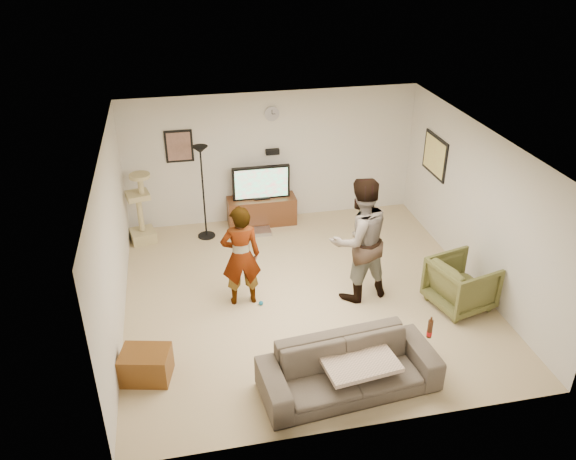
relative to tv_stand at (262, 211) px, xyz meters
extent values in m
cube|color=tan|center=(0.26, -2.50, -0.28)|extent=(5.50, 5.50, 0.02)
cube|color=white|center=(0.26, -2.50, 2.24)|extent=(5.50, 5.50, 0.02)
cube|color=beige|center=(0.26, 0.25, 0.98)|extent=(5.50, 0.04, 2.50)
cube|color=beige|center=(0.26, -5.25, 0.98)|extent=(5.50, 0.04, 2.50)
cube|color=beige|center=(-2.49, -2.50, 0.98)|extent=(0.04, 5.50, 2.50)
cube|color=beige|center=(3.01, -2.50, 0.98)|extent=(0.04, 5.50, 2.50)
cylinder|color=white|center=(0.26, 0.22, 1.83)|extent=(0.26, 0.04, 0.26)
cube|color=black|center=(0.26, 0.19, 1.11)|extent=(0.25, 0.10, 0.10)
cube|color=brown|center=(-1.44, 0.23, 1.33)|extent=(0.42, 0.03, 0.52)
cube|color=#EFCE76|center=(2.99, -0.90, 1.23)|extent=(0.03, 0.78, 0.62)
cube|color=#452514|center=(0.00, 0.00, 0.00)|extent=(1.29, 0.45, 0.54)
cube|color=#B2B1BE|center=(-0.10, -0.40, -0.23)|extent=(0.40, 0.30, 0.07)
cube|color=black|center=(0.00, 0.00, 0.59)|extent=(1.08, 0.08, 0.64)
cube|color=#30F19E|center=(0.00, -0.04, 0.59)|extent=(0.99, 0.01, 0.56)
cylinder|color=black|center=(-1.10, -0.30, 0.61)|extent=(0.32, 0.32, 1.76)
cube|color=tan|center=(-2.24, -0.22, 0.40)|extent=(0.51, 0.51, 1.33)
imported|color=#A8A8A8|center=(-0.72, -2.49, 0.54)|extent=(0.59, 0.39, 1.62)
imported|color=navy|center=(1.04, -2.68, 0.72)|extent=(1.10, 0.94, 1.98)
imported|color=#4B433A|center=(0.32, -4.62, 0.05)|extent=(2.27, 1.07, 0.64)
cube|color=beige|center=(0.43, -4.62, 0.16)|extent=(0.98, 0.81, 0.06)
cylinder|color=#3E1F0F|center=(1.33, -4.62, 0.50)|extent=(0.06, 0.06, 0.25)
imported|color=brown|center=(2.49, -3.26, 0.12)|extent=(1.03, 1.01, 0.77)
cube|color=#583312|center=(-2.14, -3.91, -0.07)|extent=(0.70, 0.58, 0.41)
sphere|color=#125F84|center=(-0.46, -2.65, -0.23)|extent=(0.07, 0.07, 0.07)
camera|label=1|loc=(-1.51, -9.76, 4.91)|focal=35.86mm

